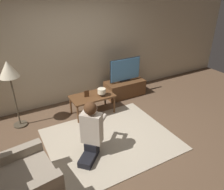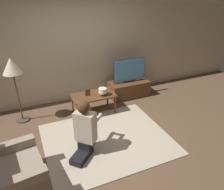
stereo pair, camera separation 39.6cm
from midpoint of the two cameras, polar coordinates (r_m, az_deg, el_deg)
ground_plane at (r=4.26m, az=-3.08°, el=-11.61°), size 10.00×10.00×0.00m
wall_back at (r=5.32m, az=-12.86°, el=11.55°), size 10.00×0.06×2.60m
rug at (r=4.26m, az=-3.08°, el=-11.53°), size 2.31×1.94×0.02m
tv_stand at (r=5.76m, az=1.37°, el=1.76°), size 1.03×0.49×0.41m
tv at (r=5.56m, az=1.41°, el=6.57°), size 0.87×0.08×0.61m
coffee_table at (r=4.88m, az=-7.51°, el=-0.71°), size 0.95×0.53×0.45m
floor_lamp at (r=4.61m, az=-27.62°, el=5.12°), size 0.37×0.37×1.41m
armchair at (r=3.44m, az=-26.68°, el=-20.19°), size 0.96×0.99×0.92m
person_kneeling at (r=3.66m, az=-8.56°, el=-8.91°), size 0.75×0.74×1.02m
picture_frame at (r=4.80m, az=-9.00°, el=0.29°), size 0.11×0.01×0.15m
table_lamp at (r=4.79m, az=-5.09°, el=0.87°), size 0.18×0.18×0.17m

